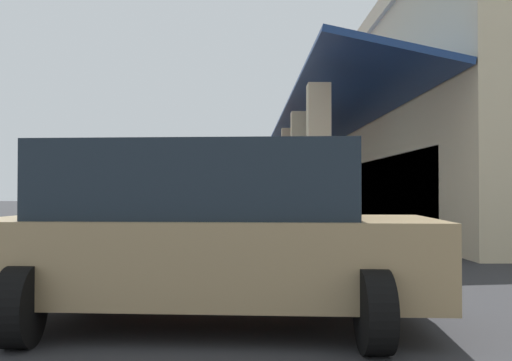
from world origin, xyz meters
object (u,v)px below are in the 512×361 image
(parked_suv_tan, at_px, (207,232))
(parked_sedan_red, at_px, (192,233))
(parked_sedan_charcoal, at_px, (78,203))
(transit_bus, at_px, (203,182))
(pedestrian, at_px, (108,213))
(potted_palm, at_px, (281,203))

(parked_suv_tan, bearing_deg, parked_sedan_red, -172.10)
(parked_sedan_charcoal, height_order, parked_suv_tan, parked_suv_tan)
(parked_sedan_red, bearing_deg, transit_bus, -176.58)
(parked_suv_tan, bearing_deg, pedestrian, -159.98)
(parked_suv_tan, height_order, potted_palm, potted_palm)
(pedestrian, bearing_deg, parked_suv_tan, 20.02)
(pedestrian, distance_m, potted_palm, 23.00)
(parked_suv_tan, xyz_separation_m, pedestrian, (-8.28, -3.02, -0.09))
(pedestrian, bearing_deg, parked_sedan_red, 27.96)
(parked_sedan_red, bearing_deg, parked_suv_tan, 7.90)
(parked_suv_tan, xyz_separation_m, potted_palm, (-30.57, 2.69, -0.34))
(potted_palm, bearing_deg, parked_sedan_red, -6.70)
(potted_palm, bearing_deg, parked_suv_tan, -5.02)
(pedestrian, relative_size, potted_palm, 0.66)
(parked_suv_tan, bearing_deg, potted_palm, 174.98)
(transit_bus, distance_m, pedestrian, 11.10)
(parked_suv_tan, distance_m, pedestrian, 8.82)
(transit_bus, distance_m, parked_sedan_red, 15.77)
(parked_sedan_charcoal, distance_m, pedestrian, 20.19)
(potted_palm, bearing_deg, transit_bus, -19.94)
(parked_sedan_charcoal, relative_size, parked_sedan_red, 0.96)
(pedestrian, bearing_deg, parked_sedan_charcoal, -162.03)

